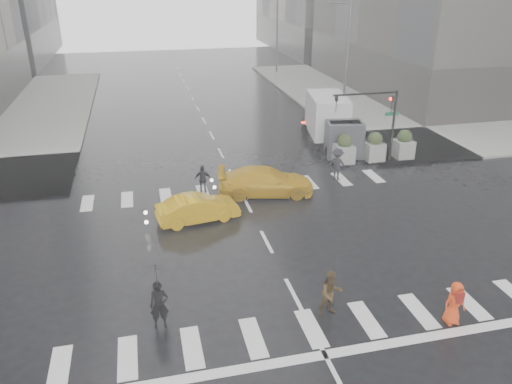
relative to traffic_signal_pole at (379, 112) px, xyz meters
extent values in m
plane|color=black|center=(-9.01, -8.01, -3.22)|extent=(120.00, 120.00, 0.00)
cube|color=gray|center=(10.49, 9.49, -3.14)|extent=(35.00, 35.00, 0.15)
cube|color=#312E2B|center=(19.99, 18.99, -1.02)|extent=(26.05, 26.05, 4.40)
cube|color=#312E2B|center=(19.99, 47.99, -1.02)|extent=(26.05, 26.05, 4.40)
cylinder|color=black|center=(0.99, -0.01, -0.97)|extent=(0.16, 0.16, 4.50)
cylinder|color=black|center=(-1.01, -0.01, 1.18)|extent=(4.00, 0.12, 0.12)
imported|color=black|center=(0.74, -0.01, 0.48)|extent=(0.16, 0.20, 1.00)
imported|color=black|center=(-2.81, -0.01, 0.68)|extent=(0.16, 0.20, 1.00)
sphere|color=#FF190C|center=(0.64, -0.01, 0.78)|extent=(0.20, 0.20, 0.20)
cube|color=#0E6339|center=(0.99, 0.29, -0.22)|extent=(0.90, 0.03, 0.22)
cylinder|color=#59595B|center=(1.99, 9.99, 1.28)|extent=(0.20, 0.20, 9.00)
cylinder|color=#59595B|center=(1.09, 9.99, 5.58)|extent=(1.80, 0.12, 0.12)
cube|color=#59595B|center=(0.19, 9.99, 5.48)|extent=(0.50, 0.22, 0.15)
cylinder|color=#59595B|center=(1.99, 29.99, 1.28)|extent=(0.20, 0.20, 9.00)
cube|color=gray|center=(-2.01, 0.19, -2.52)|extent=(1.10, 1.10, 1.10)
sphere|color=#1E3015|center=(-2.01, 0.19, -1.72)|extent=(0.90, 0.90, 0.90)
cube|color=gray|center=(-0.01, 0.19, -2.52)|extent=(1.10, 1.10, 1.10)
sphere|color=#1E3015|center=(-0.01, 0.19, -1.72)|extent=(0.90, 0.90, 0.90)
cube|color=gray|center=(1.99, 0.19, -2.52)|extent=(1.10, 1.10, 1.10)
sphere|color=#1E3015|center=(1.99, 0.19, -1.72)|extent=(0.90, 0.90, 0.90)
imported|color=black|center=(-13.90, -12.72, -2.35)|extent=(0.65, 0.45, 1.73)
imported|color=black|center=(-13.90, -12.72, -1.23)|extent=(1.01, 1.03, 0.88)
imported|color=#3F2E16|center=(-8.13, -13.42, -2.36)|extent=(0.87, 0.69, 1.71)
imported|color=#EA3E10|center=(-4.27, -14.81, -2.43)|extent=(0.79, 0.53, 1.58)
cube|color=maroon|center=(-4.27, -14.99, -2.07)|extent=(0.29, 0.17, 0.40)
imported|color=black|center=(-10.98, -2.04, -2.44)|extent=(1.01, 0.74, 1.55)
imported|color=black|center=(-3.30, -1.96, -2.28)|extent=(1.35, 1.29, 1.87)
imported|color=#D89D0B|center=(-11.67, -5.27, -2.57)|extent=(4.07, 1.96, 1.29)
imported|color=#D89D0B|center=(-7.76, -3.00, -2.49)|extent=(4.76, 2.85, 1.46)
cube|color=silver|center=(-1.51, 4.56, -1.24)|extent=(2.32, 4.45, 2.61)
cube|color=#323338|center=(-1.51, 1.47, -2.01)|extent=(2.22, 1.74, 2.22)
cube|color=black|center=(-1.51, 1.47, -1.33)|extent=(1.93, 0.87, 0.87)
cylinder|color=black|center=(-2.52, 1.27, -2.78)|extent=(0.27, 0.87, 0.87)
cylinder|color=black|center=(-0.49, 1.27, -2.78)|extent=(0.27, 0.87, 0.87)
cylinder|color=black|center=(-2.52, 3.40, -2.78)|extent=(0.27, 0.87, 0.87)
cylinder|color=black|center=(-0.49, 3.40, -2.78)|extent=(0.27, 0.87, 0.87)
cylinder|color=black|center=(-2.52, 6.10, -2.78)|extent=(0.27, 0.87, 0.87)
cylinder|color=black|center=(-0.49, 6.10, -2.78)|extent=(0.27, 0.87, 0.87)
camera|label=1|loc=(-13.91, -26.62, 7.76)|focal=35.00mm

